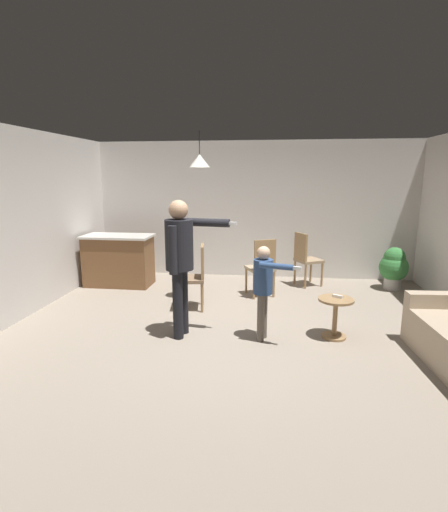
{
  "coord_description": "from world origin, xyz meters",
  "views": [
    {
      "loc": [
        0.39,
        -4.59,
        2.03
      ],
      "look_at": [
        -0.23,
        0.29,
        1.0
      ],
      "focal_mm": 27.07,
      "sensor_mm": 36.0,
      "label": 1
    }
  ],
  "objects": [
    {
      "name": "spare_remote_on_table",
      "position": [
        1.22,
        0.2,
        0.54
      ],
      "size": [
        0.13,
        0.1,
        0.04
      ],
      "primitive_type": "cube",
      "rotation": [
        0.0,
        0.0,
        0.96
      ],
      "color": "white",
      "rests_on": "side_table_by_couch"
    },
    {
      "name": "ceiling_light_pendant",
      "position": [
        -0.74,
        1.38,
        2.25
      ],
      "size": [
        0.32,
        0.32,
        0.55
      ],
      "color": "silver"
    },
    {
      "name": "side_table_by_couch",
      "position": [
        1.2,
        0.17,
        0.33
      ],
      "size": [
        0.44,
        0.44,
        0.52
      ],
      "color": "#99754C",
      "rests_on": "ground"
    },
    {
      "name": "potted_plant_corner",
      "position": [
        2.58,
        2.5,
        0.43
      ],
      "size": [
        0.5,
        0.5,
        0.77
      ],
      "color": "#B7B2AD",
      "rests_on": "ground"
    },
    {
      "name": "dining_chair_near_wall",
      "position": [
        -0.77,
        1.02,
        0.55
      ],
      "size": [
        0.48,
        0.48,
        1.0
      ],
      "rotation": [
        0.0,
        0.0,
        1.73
      ],
      "color": "#99754C",
      "rests_on": "ground"
    },
    {
      "name": "person_adult",
      "position": [
        -0.73,
        -0.01,
        1.08
      ],
      "size": [
        0.88,
        0.5,
        1.74
      ],
      "rotation": [
        0.0,
        0.0,
        -1.71
      ],
      "color": "black",
      "rests_on": "ground"
    },
    {
      "name": "dining_chair_centre_back",
      "position": [
        1.01,
        2.55,
        0.55
      ],
      "size": [
        0.57,
        0.57,
        1.0
      ],
      "rotation": [
        0.0,
        0.0,
        5.22
      ],
      "color": "#99754C",
      "rests_on": "ground"
    },
    {
      "name": "wall_back",
      "position": [
        0.0,
        3.2,
        1.35
      ],
      "size": [
        6.4,
        0.1,
        2.7
      ],
      "primitive_type": "cube",
      "color": "silver",
      "rests_on": "ground"
    },
    {
      "name": "dining_chair_by_counter",
      "position": [
        0.23,
        1.77,
        0.55
      ],
      "size": [
        0.56,
        0.56,
        1.0
      ],
      "rotation": [
        0.0,
        0.0,
        0.45
      ],
      "color": "#99754C",
      "rests_on": "ground"
    },
    {
      "name": "person_child",
      "position": [
        0.3,
        -0.01,
        0.74
      ],
      "size": [
        0.56,
        0.46,
        1.19
      ],
      "rotation": [
        0.0,
        0.0,
        -1.86
      ],
      "color": "#60564C",
      "rests_on": "ground"
    },
    {
      "name": "ground",
      "position": [
        0.0,
        0.0,
        0.0
      ],
      "size": [
        7.68,
        7.68,
        0.0
      ],
      "primitive_type": "plane",
      "color": "gray"
    },
    {
      "name": "kitchen_counter",
      "position": [
        -2.45,
        2.15,
        0.48
      ],
      "size": [
        1.26,
        0.66,
        0.95
      ],
      "color": "brown",
      "rests_on": "ground"
    }
  ]
}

